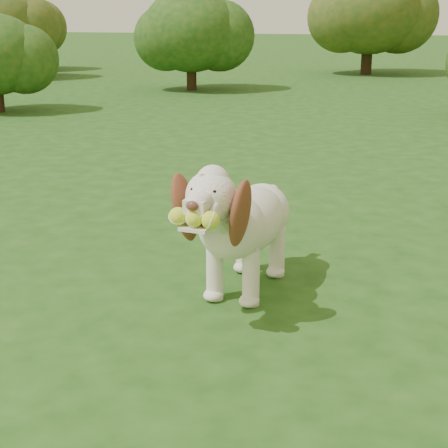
# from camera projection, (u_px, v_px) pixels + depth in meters

# --- Properties ---
(ground) EXTENTS (80.00, 80.00, 0.00)m
(ground) POSITION_uv_depth(u_px,v_px,m) (129.00, 301.00, 3.63)
(ground) COLOR #1A4213
(ground) RESTS_ON ground
(dog) EXTENTS (0.50, 1.22, 0.79)m
(dog) POSITION_uv_depth(u_px,v_px,m) (241.00, 219.00, 3.61)
(dog) COLOR silver
(dog) RESTS_ON ground
(shrub_g) EXTENTS (1.85, 1.85, 1.92)m
(shrub_g) POSITION_uv_depth(u_px,v_px,m) (16.00, 23.00, 16.90)
(shrub_g) COLOR #382314
(shrub_g) RESTS_ON ground
(shrub_i) EXTENTS (2.43, 2.43, 2.52)m
(shrub_i) POSITION_uv_depth(u_px,v_px,m) (370.00, 9.00, 15.75)
(shrub_i) COLOR #382314
(shrub_i) RESTS_ON ground
(shrub_b) EXTENTS (1.79, 1.79, 1.86)m
(shrub_b) POSITION_uv_depth(u_px,v_px,m) (191.00, 31.00, 12.68)
(shrub_b) COLOR #382314
(shrub_b) RESTS_ON ground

